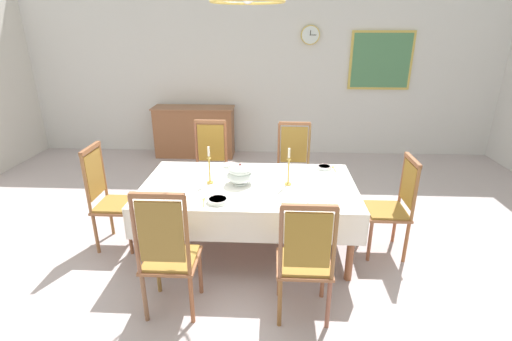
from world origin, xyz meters
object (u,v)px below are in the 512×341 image
Objects in this scene: bowl_far_left at (230,165)px; chandelier at (248,0)px; chair_south_a at (168,253)px; bowl_near_right at (324,167)px; chair_head_east at (393,205)px; framed_painting at (381,61)px; candlestick_east at (289,170)px; soup_tureen at (240,174)px; bowl_near_left at (218,200)px; chair_north_a at (210,164)px; candlestick_west at (209,168)px; chair_north_b at (294,166)px; sideboard at (195,132)px; chair_south_b at (305,259)px; mounted_clock at (310,35)px; chair_head_west at (109,197)px; spoon_primary at (204,200)px; dining_table at (249,190)px; spoon_secondary at (333,168)px; bowl_far_right at (317,204)px.

chandelier reaches higher than bowl_far_left.
chair_south_a reaches higher than bowl_far_left.
chandelier is (-0.82, -0.47, 1.69)m from bowl_near_right.
framed_painting reaches higher than chair_head_east.
soup_tureen is at bearing 180.00° from candlestick_east.
candlestick_east is 0.80m from bowl_near_left.
chair_north_a is 2.90× the size of candlestick_west.
chair_north_b is 1.40m from candlestick_west.
sideboard is at bearing -72.77° from chair_north_a.
soup_tureen is at bearing 120.30° from chair_south_b.
mounted_clock is at bearing 69.44° from candlestick_west.
chair_north_a reaches higher than bowl_far_left.
candlestick_west reaches higher than chair_head_west.
candlestick_west is 0.44m from spoon_primary.
dining_table is at bearing 90.00° from chair_head_east.
dining_table is 2.02× the size of framed_painting.
bowl_far_left is 0.14× the size of framed_painting.
bowl_near_left reaches higher than bowl_near_right.
sideboard is (-2.13, 2.53, -0.30)m from spoon_secondary.
soup_tureen is (0.49, -1.02, 0.28)m from chair_north_a.
chair_head_east is at bearing -78.84° from mounted_clock.
sideboard is at bearing 110.52° from bowl_far_left.
bowl_near_right is (1.22, 0.47, -0.14)m from candlestick_west.
chair_south_b is 0.60m from bowl_far_right.
bowl_far_left is 2.73m from sideboard.
candlestick_east is at bearing 0.00° from dining_table.
chandelier is at bearing 119.41° from chair_north_a.
framed_painting is (2.64, 4.30, 1.11)m from chair_south_a.
mounted_clock is at bearing 73.73° from bowl_near_left.
dining_table is 0.20m from soup_tureen.
chair_head_west is 6.31× the size of spoon_secondary.
spoon_primary is (-0.89, -1.43, 0.18)m from chair_north_b.
chair_north_b is 0.66m from bowl_near_right.
soup_tureen is at bearing 180.00° from chandelier.
chair_head_west is at bearing 84.68° from sideboard.
chair_south_a reaches higher than chair_head_west.
candlestick_west is at bearing 104.77° from sideboard.
dining_table is 1.48m from chair_head_east.
chair_north_a is 1.70× the size of chandelier.
chair_head_east reaches higher than bowl_far_right.
soup_tureen is (-0.09, 0.00, 0.18)m from dining_table.
chair_head_west reaches higher than chair_north_b.
chair_north_b is 2.64m from sideboard.
bowl_far_right is at bearing 24.42° from chair_south_a.
spoon_primary is at bearing -123.53° from framed_painting.
bowl_near_left is (-0.76, 0.58, 0.21)m from chair_south_b.
chair_north_b is 2.88× the size of candlestick_east.
chair_head_east is 1.58× the size of chandelier.
chair_north_a is at bearing -121.85° from mounted_clock.
chandelier is (0.40, 0.00, 1.55)m from candlestick_west.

